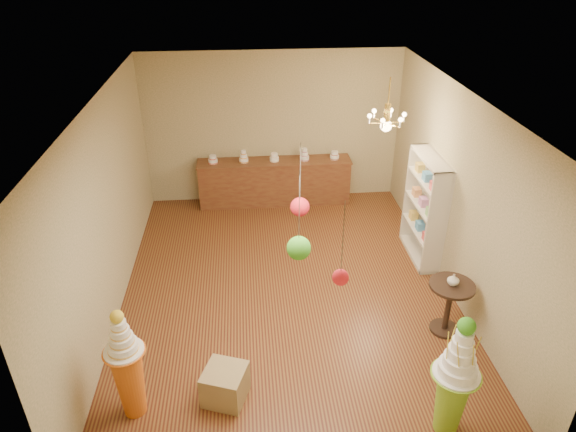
{
  "coord_description": "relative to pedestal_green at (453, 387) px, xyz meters",
  "views": [
    {
      "loc": [
        -0.56,
        -6.4,
        4.87
      ],
      "look_at": [
        0.01,
        0.0,
        1.31
      ],
      "focal_mm": 32.0,
      "sensor_mm": 36.0,
      "label": 1
    }
  ],
  "objects": [
    {
      "name": "floor",
      "position": [
        -1.53,
        2.69,
        -0.64
      ],
      "size": [
        6.5,
        6.5,
        0.0
      ],
      "primitive_type": "plane",
      "color": "#5A3118",
      "rests_on": "ground"
    },
    {
      "name": "ceiling",
      "position": [
        -1.53,
        2.69,
        2.36
      ],
      "size": [
        6.5,
        6.5,
        0.0
      ],
      "primitive_type": "plane",
      "rotation": [
        3.14,
        0.0,
        0.0
      ],
      "color": "white",
      "rests_on": "ground"
    },
    {
      "name": "wall_back",
      "position": [
        -1.53,
        5.94,
        0.86
      ],
      "size": [
        5.0,
        0.04,
        3.0
      ],
      "primitive_type": "cube",
      "color": "tan",
      "rests_on": "ground"
    },
    {
      "name": "wall_front",
      "position": [
        -1.53,
        -0.56,
        0.86
      ],
      "size": [
        5.0,
        0.04,
        3.0
      ],
      "primitive_type": "cube",
      "color": "tan",
      "rests_on": "ground"
    },
    {
      "name": "wall_left",
      "position": [
        -4.03,
        2.69,
        0.86
      ],
      "size": [
        0.04,
        6.5,
        3.0
      ],
      "primitive_type": "cube",
      "color": "tan",
      "rests_on": "ground"
    },
    {
      "name": "wall_right",
      "position": [
        0.97,
        2.69,
        0.86
      ],
      "size": [
        0.04,
        6.5,
        3.0
      ],
      "primitive_type": "cube",
      "color": "tan",
      "rests_on": "ground"
    },
    {
      "name": "pedestal_green",
      "position": [
        0.0,
        0.0,
        0.0
      ],
      "size": [
        0.65,
        0.65,
        1.57
      ],
      "rotation": [
        0.0,
        0.0,
        0.41
      ],
      "color": "#84BD29",
      "rests_on": "floor"
    },
    {
      "name": "pedestal_orange",
      "position": [
        -3.49,
        0.56,
        -0.05
      ],
      "size": [
        0.49,
        0.49,
        1.47
      ],
      "rotation": [
        0.0,
        0.0,
        0.16
      ],
      "color": "#D06017",
      "rests_on": "floor"
    },
    {
      "name": "burlap_riser",
      "position": [
        -2.45,
        0.65,
        -0.43
      ],
      "size": [
        0.6,
        0.6,
        0.43
      ],
      "primitive_type": "cube",
      "rotation": [
        0.0,
        0.0,
        -0.35
      ],
      "color": "#927B50",
      "rests_on": "floor"
    },
    {
      "name": "sideboard",
      "position": [
        -1.53,
        5.66,
        -0.16
      ],
      "size": [
        3.04,
        0.54,
        1.16
      ],
      "color": "brown",
      "rests_on": "floor"
    },
    {
      "name": "shelving_unit",
      "position": [
        0.81,
        3.49,
        0.26
      ],
      "size": [
        0.33,
        1.2,
        1.8
      ],
      "color": "beige",
      "rests_on": "floor"
    },
    {
      "name": "round_table",
      "position": [
        0.57,
        1.58,
        -0.14
      ],
      "size": [
        0.78,
        0.78,
        0.78
      ],
      "rotation": [
        0.0,
        0.0,
        0.36
      ],
      "color": "black",
      "rests_on": "floor"
    },
    {
      "name": "vase",
      "position": [
        0.57,
        1.58,
        0.22
      ],
      "size": [
        0.21,
        0.21,
        0.16
      ],
      "primitive_type": "imported",
      "rotation": [
        0.0,
        0.0,
        0.4
      ],
      "color": "beige",
      "rests_on": "round_table"
    },
    {
      "name": "pom_red_left",
      "position": [
        -1.53,
        1.17,
        1.62
      ],
      "size": [
        0.21,
        0.21,
        0.84
      ],
      "color": "#463E32",
      "rests_on": "ceiling"
    },
    {
      "name": "pom_green_mid",
      "position": [
        -1.61,
        0.49,
        1.53
      ],
      "size": [
        0.24,
        0.24,
        0.95
      ],
      "color": "#463E32",
      "rests_on": "ceiling"
    },
    {
      "name": "pom_red_right",
      "position": [
        -1.32,
        -0.14,
        1.61
      ],
      "size": [
        0.15,
        0.15,
        0.82
      ],
      "color": "#463E32",
      "rests_on": "ceiling"
    },
    {
      "name": "chandelier",
      "position": [
        0.09,
        3.74,
        1.66
      ],
      "size": [
        0.65,
        0.65,
        0.85
      ],
      "rotation": [
        0.0,
        0.0,
        0.04
      ],
      "color": "gold",
      "rests_on": "ceiling"
    }
  ]
}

